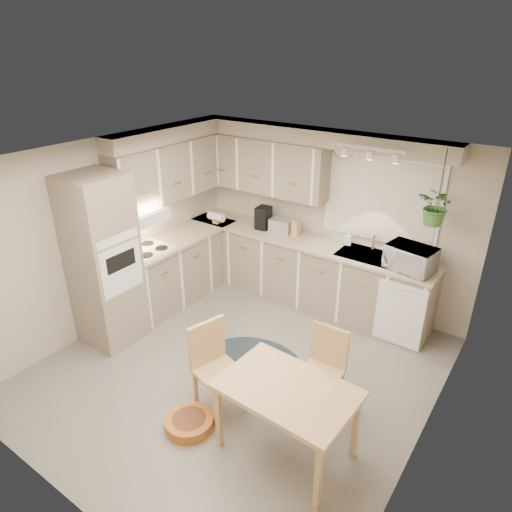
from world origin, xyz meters
name	(u,v)px	position (x,y,z in m)	size (l,w,h in m)	color
floor	(238,369)	(0.00, 0.00, 0.00)	(4.20, 4.20, 0.00)	slate
ceiling	(234,161)	(0.00, 0.00, 2.40)	(4.20, 4.20, 0.00)	white
wall_back	(329,218)	(0.00, 2.10, 1.20)	(4.00, 0.04, 2.40)	#B2A693
wall_front	(52,394)	(0.00, -2.10, 1.20)	(4.00, 0.04, 2.40)	#B2A693
wall_left	(110,234)	(-2.00, 0.00, 1.20)	(0.04, 4.20, 2.40)	#B2A693
wall_right	(434,344)	(2.00, 0.00, 1.20)	(0.04, 4.20, 2.40)	#B2A693
base_cab_left	(180,267)	(-1.70, 0.88, 0.45)	(0.60, 1.85, 0.90)	gray
base_cab_back	(303,271)	(-0.20, 1.80, 0.45)	(3.60, 0.60, 0.90)	gray
counter_left	(178,237)	(-1.69, 0.88, 0.92)	(0.64, 1.89, 0.04)	tan
counter_back	(304,240)	(-0.20, 1.79, 0.92)	(3.64, 0.64, 0.04)	tan
oven_stack	(104,262)	(-1.68, -0.38, 1.05)	(0.65, 0.65, 2.10)	gray
wall_oven_face	(122,269)	(-1.35, -0.38, 1.05)	(0.02, 0.56, 0.58)	silver
upper_cab_left	(172,170)	(-1.82, 1.00, 1.83)	(0.35, 2.00, 0.75)	gray
upper_cab_back	(262,165)	(-1.00, 1.93, 1.83)	(2.00, 0.35, 0.75)	gray
soffit_left	(168,134)	(-1.85, 1.00, 2.30)	(0.30, 2.00, 0.20)	#B2A693
soffit_back	(315,136)	(-0.20, 1.95, 2.30)	(3.60, 0.30, 0.20)	#B2A693
cooktop	(147,250)	(-1.68, 0.30, 0.94)	(0.52, 0.58, 0.02)	silver
range_hood	(142,217)	(-1.70, 0.30, 1.40)	(0.40, 0.60, 0.14)	silver
window_blinds	(380,200)	(0.70, 2.07, 1.60)	(1.40, 0.02, 1.00)	silver
window_frame	(381,199)	(0.70, 2.08, 1.60)	(1.50, 0.02, 1.10)	silver
sink	(366,258)	(0.70, 1.80, 0.90)	(0.70, 0.48, 0.10)	#AAADB2
dishwasher_front	(399,315)	(1.30, 1.49, 0.42)	(0.58, 0.01, 0.83)	silver
track_light_bar	(371,148)	(0.70, 1.55, 2.33)	(0.80, 0.04, 0.04)	silver
wall_clock	(344,148)	(0.15, 2.07, 2.18)	(0.30, 0.30, 0.03)	gold
dining_table	(286,420)	(1.03, -0.65, 0.36)	(1.15, 0.77, 0.72)	tan
chair_left	(219,370)	(0.20, -0.57, 0.46)	(0.43, 0.43, 0.93)	tan
chair_back	(320,373)	(1.02, 0.00, 0.44)	(0.41, 0.41, 0.88)	tan
braided_rug	(254,361)	(0.06, 0.22, 0.01)	(1.17, 0.87, 0.01)	black
pet_bed	(189,422)	(0.13, -0.95, 0.05)	(0.47, 0.47, 0.11)	#BF7026
microwave	(411,256)	(1.27, 1.70, 1.12)	(0.54, 0.30, 0.37)	silver
soap_bottle	(348,242)	(0.37, 1.95, 0.99)	(0.09, 0.20, 0.09)	silver
hanging_plant	(436,211)	(1.46, 1.70, 1.72)	(0.39, 0.43, 0.34)	#376B2A
coffee_maker	(263,218)	(-0.88, 1.80, 1.10)	(0.18, 0.22, 0.32)	black
toaster	(281,226)	(-0.60, 1.82, 1.03)	(0.31, 0.18, 0.19)	#AAADB2
knife_block	(296,228)	(-0.37, 1.85, 1.05)	(0.10, 0.10, 0.22)	tan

